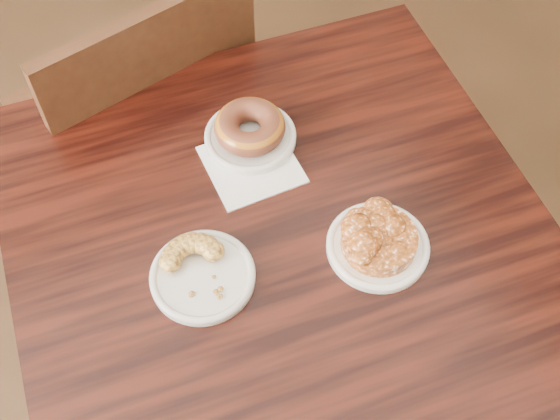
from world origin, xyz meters
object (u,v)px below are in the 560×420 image
chair_far (129,117)px  cruller_fragment (201,270)px  apple_fritter (380,238)px  glazed_donut (250,127)px  cafe_table (280,328)px

chair_far → cruller_fragment: bearing=74.6°
apple_fritter → glazed_donut: bearing=106.0°
cafe_table → glazed_donut: (0.04, 0.19, 0.41)m
cafe_table → chair_far: size_ratio=0.96×
glazed_donut → cruller_fragment: glazed_donut is taller
cafe_table → chair_far: bearing=105.2°
chair_far → glazed_donut: chair_far is taller
chair_far → cruller_fragment: chair_far is taller
glazed_donut → apple_fritter: glazed_donut is taller
apple_fritter → cruller_fragment: 0.28m
glazed_donut → apple_fritter: size_ratio=0.76×
glazed_donut → apple_fritter: bearing=-74.0°
cafe_table → cruller_fragment: cruller_fragment is taller
cafe_table → apple_fritter: 0.44m
apple_fritter → cruller_fragment: bearing=164.0°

